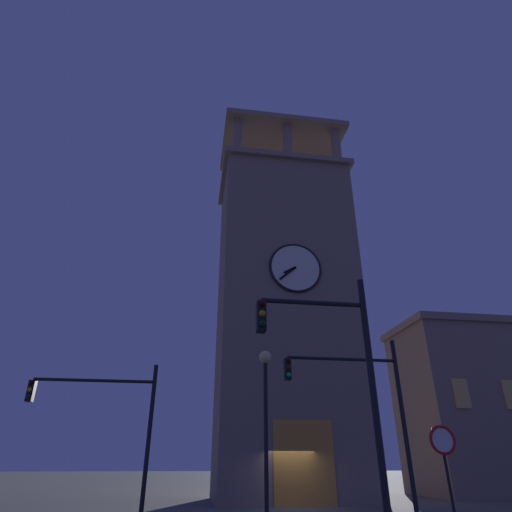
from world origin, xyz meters
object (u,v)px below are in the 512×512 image
street_lamp (266,401)px  no_horn_sign (444,449)px  traffic_signal_mid (337,368)px  traffic_signal_far (365,399)px  clocktower (285,309)px  traffic_signal_near (108,414)px

street_lamp → no_horn_sign: (-4.45, 3.07, -1.56)m
traffic_signal_mid → traffic_signal_far: (-2.78, -5.33, 0.04)m
street_lamp → no_horn_sign: street_lamp is taller
clocktower → traffic_signal_near: bearing=47.2°
traffic_signal_near → street_lamp: (-5.51, 1.99, 0.29)m
traffic_signal_near → traffic_signal_far: bearing=167.9°
traffic_signal_mid → clocktower: bearing=-98.7°
clocktower → traffic_signal_mid: bearing=81.3°
clocktower → no_horn_sign: 17.29m
traffic_signal_mid → no_horn_sign: (-3.64, -2.22, -1.67)m
street_lamp → no_horn_sign: 5.63m
traffic_signal_far → street_lamp: size_ratio=1.10×
traffic_signal_near → no_horn_sign: (-9.96, 5.06, -1.27)m
traffic_signal_far → street_lamp: 3.60m
no_horn_sign → street_lamp: bearing=-34.6°
traffic_signal_near → street_lamp: bearing=160.1°
traffic_signal_near → traffic_signal_far: traffic_signal_far is taller
street_lamp → traffic_signal_far: bearing=-179.4°
traffic_signal_far → street_lamp: traffic_signal_far is taller
clocktower → traffic_signal_mid: clocktower is taller
clocktower → traffic_signal_far: clocktower is taller
traffic_signal_near → traffic_signal_mid: bearing=131.0°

